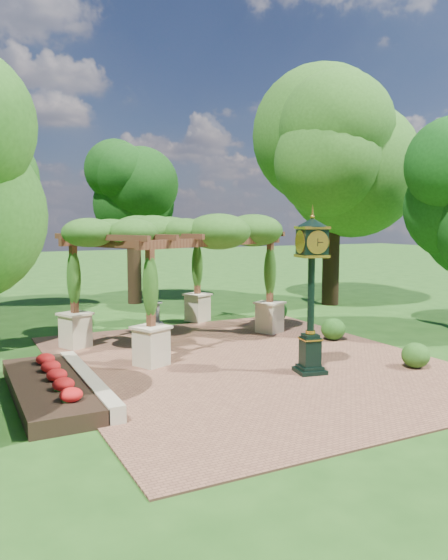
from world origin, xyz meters
name	(u,v)px	position (x,y,z in m)	size (l,w,h in m)	color
ground	(267,372)	(0.00, 0.00, 0.00)	(120.00, 120.00, 0.00)	#1E4714
brick_plaza	(248,362)	(0.00, 1.00, 0.02)	(10.00, 12.00, 0.04)	brown
border_wall	(88,383)	(-4.60, 0.50, 0.20)	(0.35, 5.00, 0.40)	#C6B793
flower_bed	(48,389)	(-5.50, 0.50, 0.18)	(1.50, 5.00, 0.36)	red
pedestal_clock	(311,281)	(0.88, -0.70, 2.45)	(0.95, 0.95, 4.09)	black
pergola	(178,238)	(-0.63, 4.60, 3.42)	(7.73, 6.45, 4.17)	beige
sundial	(156,315)	(-0.39, 7.43, 0.39)	(0.59, 0.59, 0.90)	gray
shrub_front	(416,355)	(3.71, -1.58, 0.38)	(0.75, 0.75, 0.67)	#265418
shrub_mid	(333,329)	(3.90, 2.17, 0.40)	(0.80, 0.80, 0.72)	#204E16
shrub_back	(275,311)	(3.92, 5.80, 0.46)	(0.94, 0.94, 0.85)	#27681E
tree_north	(133,192)	(0.58, 13.13, 5.31)	(3.41, 3.41, 7.78)	#342214
tree_east_far	(333,156)	(8.74, 8.56, 6.93)	(6.16, 6.16, 10.06)	black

